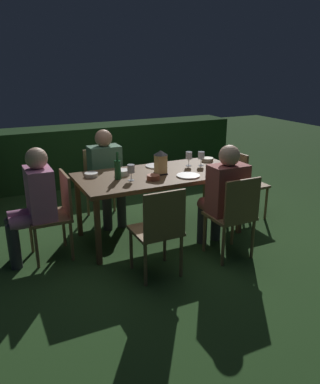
# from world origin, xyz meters

# --- Properties ---
(ground_plane) EXTENTS (16.00, 16.00, 0.00)m
(ground_plane) POSITION_xyz_m (0.00, 0.00, 0.00)
(ground_plane) COLOR #26471E
(dining_table) EXTENTS (1.84, 0.88, 0.74)m
(dining_table) POSITION_xyz_m (0.00, 0.00, 0.68)
(dining_table) COLOR brown
(dining_table) RESTS_ON ground
(chair_side_left_b) EXTENTS (0.42, 0.40, 0.87)m
(chair_side_left_b) POSITION_xyz_m (0.41, -0.83, 0.49)
(chair_side_left_b) COLOR brown
(chair_side_left_b) RESTS_ON ground
(person_in_rust) EXTENTS (0.38, 0.47, 1.15)m
(person_in_rust) POSITION_xyz_m (0.41, -0.63, 0.64)
(person_in_rust) COLOR #9E4C47
(person_in_rust) RESTS_ON ground
(chair_side_right_a) EXTENTS (0.42, 0.40, 0.87)m
(chair_side_right_a) POSITION_xyz_m (-0.41, 0.83, 0.49)
(chair_side_right_a) COLOR brown
(chair_side_right_a) RESTS_ON ground
(person_in_green) EXTENTS (0.38, 0.47, 1.15)m
(person_in_green) POSITION_xyz_m (-0.41, 0.63, 0.64)
(person_in_green) COLOR #4C7A5B
(person_in_green) RESTS_ON ground
(chair_head_near) EXTENTS (0.40, 0.42, 0.87)m
(chair_head_near) POSITION_xyz_m (-1.17, 0.00, 0.49)
(chair_head_near) COLOR brown
(chair_head_near) RESTS_ON ground
(person_in_pink) EXTENTS (0.48, 0.38, 1.15)m
(person_in_pink) POSITION_xyz_m (-1.36, 0.00, 0.64)
(person_in_pink) COLOR #C675A3
(person_in_pink) RESTS_ON ground
(chair_head_far) EXTENTS (0.40, 0.42, 0.87)m
(chair_head_far) POSITION_xyz_m (1.17, 0.00, 0.49)
(chair_head_far) COLOR brown
(chair_head_far) RESTS_ON ground
(chair_side_left_a) EXTENTS (0.42, 0.40, 0.87)m
(chair_side_left_a) POSITION_xyz_m (-0.41, -0.83, 0.49)
(chair_side_left_a) COLOR brown
(chair_side_left_a) RESTS_ON ground
(lantern_centerpiece) EXTENTS (0.15, 0.15, 0.27)m
(lantern_centerpiece) POSITION_xyz_m (-0.01, -0.03, 0.89)
(lantern_centerpiece) COLOR black
(lantern_centerpiece) RESTS_ON dining_table
(green_bottle_on_table) EXTENTS (0.07, 0.07, 0.29)m
(green_bottle_on_table) POSITION_xyz_m (-0.50, -0.01, 0.85)
(green_bottle_on_table) COLOR #1E5B2D
(green_bottle_on_table) RESTS_ON dining_table
(wine_glass_a) EXTENTS (0.08, 0.08, 0.17)m
(wine_glass_a) POSITION_xyz_m (0.58, 0.08, 0.86)
(wine_glass_a) COLOR silver
(wine_glass_a) RESTS_ON dining_table
(wine_glass_b) EXTENTS (0.08, 0.08, 0.17)m
(wine_glass_b) POSITION_xyz_m (-0.39, -0.12, 0.86)
(wine_glass_b) COLOR silver
(wine_glass_b) RESTS_ON dining_table
(wine_glass_c) EXTENTS (0.08, 0.08, 0.17)m
(wine_glass_c) POSITION_xyz_m (0.44, 0.14, 0.86)
(wine_glass_c) COLOR silver
(wine_glass_c) RESTS_ON dining_table
(plate_a) EXTENTS (0.23, 0.23, 0.01)m
(plate_a) POSITION_xyz_m (0.74, -0.06, 0.75)
(plate_a) COLOR white
(plate_a) RESTS_ON dining_table
(plate_b) EXTENTS (0.25, 0.25, 0.01)m
(plate_b) POSITION_xyz_m (0.22, -0.25, 0.75)
(plate_b) COLOR white
(plate_b) RESTS_ON dining_table
(plate_c) EXTENTS (0.25, 0.25, 0.01)m
(plate_c) POSITION_xyz_m (0.08, 0.27, 0.75)
(plate_c) COLOR white
(plate_c) RESTS_ON dining_table
(bowl_olives) EXTENTS (0.14, 0.14, 0.04)m
(bowl_olives) POSITION_xyz_m (-0.73, 0.20, 0.76)
(bowl_olives) COLOR silver
(bowl_olives) RESTS_ON dining_table
(bowl_bread) EXTENTS (0.15, 0.15, 0.06)m
(bowl_bread) POSITION_xyz_m (-0.40, 0.12, 0.77)
(bowl_bread) COLOR silver
(bowl_bread) RESTS_ON dining_table
(bowl_salad) EXTENTS (0.14, 0.14, 0.05)m
(bowl_salad) POSITION_xyz_m (-0.17, -0.20, 0.77)
(bowl_salad) COLOR #9E5138
(bowl_salad) RESTS_ON dining_table
(bowl_dip) EXTENTS (0.14, 0.14, 0.04)m
(bowl_dip) POSITION_xyz_m (0.77, 0.23, 0.76)
(bowl_dip) COLOR #BCAD8E
(bowl_dip) RESTS_ON dining_table
(hedge_backdrop) EXTENTS (4.84, 0.64, 0.92)m
(hedge_backdrop) POSITION_xyz_m (0.00, 2.47, 0.46)
(hedge_backdrop) COLOR #193816
(hedge_backdrop) RESTS_ON ground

